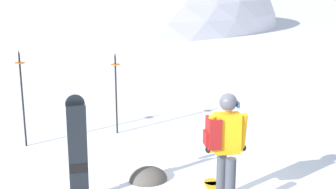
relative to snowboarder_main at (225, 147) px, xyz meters
name	(u,v)px	position (x,y,z in m)	size (l,w,h in m)	color
ridge_peak_main	(71,24)	(0.52, 36.57, -0.92)	(38.76, 34.89, 17.45)	white
snowboarder_main	(225,147)	(0.00, 0.00, 0.00)	(0.65, 1.82, 1.71)	orange
spare_snowboard	(78,149)	(-2.01, 0.76, -0.08)	(0.28, 0.16, 1.66)	black
piste_marker_near	(22,92)	(-2.85, 3.49, 0.21)	(0.20, 0.20, 1.99)	black
piste_marker_far	(116,88)	(-0.91, 3.76, 0.12)	(0.20, 0.20, 1.82)	black
rock_mid	(148,180)	(-0.84, 1.18, -0.92)	(0.65, 0.55, 0.45)	#4C4742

